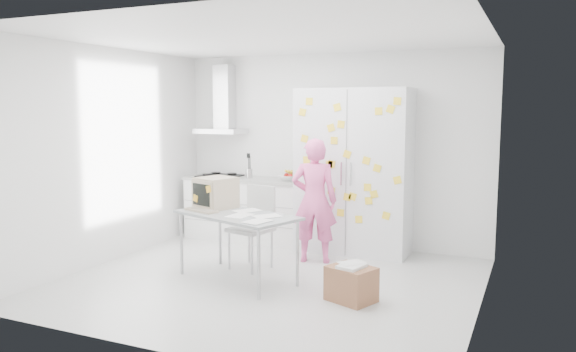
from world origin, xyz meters
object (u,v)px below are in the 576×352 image
at_px(person, 314,201).
at_px(desk, 223,202).
at_px(cardboard_box, 351,283).
at_px(chair, 255,222).

bearing_deg(person, desk, 35.31).
relative_size(desk, cardboard_box, 2.90).
height_order(person, chair, person).
distance_m(person, cardboard_box, 1.62).
bearing_deg(chair, cardboard_box, -12.38).
xyz_separation_m(person, cardboard_box, (0.88, -1.22, -0.60)).
bearing_deg(cardboard_box, person, 125.97).
bearing_deg(cardboard_box, chair, 154.61).
height_order(person, desk, person).
xyz_separation_m(person, desk, (-0.77, -0.94, 0.07)).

